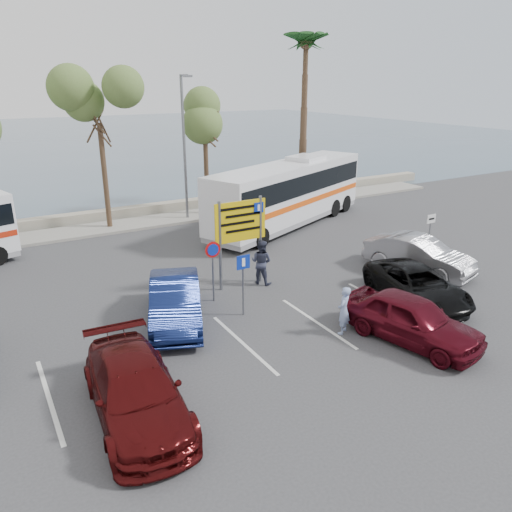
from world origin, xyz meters
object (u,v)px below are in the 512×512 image
car_blue (175,301)px  car_silver_b (419,255)px  direction_sign (241,228)px  street_lamp_right (184,141)px  pedestrian_far (261,262)px  coach_bus_right (288,196)px  car_maroon (136,391)px  pedestrian_near (344,310)px  car_red (411,319)px  suv_black (417,285)px

car_blue → car_silver_b: 10.86m
direction_sign → car_blue: size_ratio=0.76×
street_lamp_right → pedestrian_far: bearing=-96.4°
direction_sign → coach_bus_right: coach_bus_right is taller
coach_bus_right → car_silver_b: coach_bus_right is taller
car_maroon → car_silver_b: (13.55, 3.55, 0.05)m
coach_bus_right → pedestrian_far: bearing=-130.6°
street_lamp_right → direction_sign: street_lamp_right is taller
direction_sign → pedestrian_far: size_ratio=1.95×
pedestrian_near → pedestrian_far: pedestrian_far is taller
pedestrian_near → car_red: bearing=103.2°
car_blue → car_maroon: car_blue is taller
direction_sign → car_maroon: (-6.19, -6.04, -1.70)m
car_silver_b → pedestrian_far: pedestrian_far is taller
street_lamp_right → car_red: 17.45m
car_maroon → suv_black: size_ratio=1.05×
car_red → car_silver_b: (4.87, 4.22, 0.00)m
direction_sign → suv_black: size_ratio=0.76×
coach_bus_right → suv_black: size_ratio=2.53×
car_red → pedestrian_far: (-1.68, 6.48, 0.15)m
direction_sign → car_silver_b: 7.94m
car_maroon → car_silver_b: 14.01m
direction_sign → pedestrian_near: direction_sign is taller
street_lamp_right → pedestrian_near: size_ratio=4.94×
street_lamp_right → car_maroon: size_ratio=1.60×
car_maroon → suv_black: (11.15, 1.39, -0.07)m
street_lamp_right → car_red: (0.50, -17.02, -3.83)m
car_blue → suv_black: bearing=1.5°
pedestrian_near → pedestrian_far: 4.99m
street_lamp_right → suv_black: street_lamp_right is taller
direction_sign → car_maroon: 8.81m
street_lamp_right → pedestrian_near: bearing=-93.7°
suv_black → pedestrian_far: size_ratio=2.57×
coach_bus_right → street_lamp_right: bearing=139.0°
coach_bus_right → pedestrian_far: (-5.68, -6.63, -0.81)m
car_red → car_silver_b: size_ratio=0.97×
coach_bus_right → suv_black: 11.21m
direction_sign → car_silver_b: direction_sign is taller
suv_black → pedestrian_near: (-3.97, -0.56, 0.15)m
direction_sign → car_silver_b: size_ratio=0.77×
car_blue → car_red: (5.97, -5.00, -0.01)m
direction_sign → pedestrian_near: bearing=-79.2°
direction_sign → car_blue: (-3.47, -1.70, -1.65)m
street_lamp_right → car_blue: street_lamp_right is taller
coach_bus_right → car_maroon: 17.81m
car_blue → car_red: bearing=-19.2°
suv_black → car_silver_b: bearing=53.6°
car_silver_b → car_maroon: bearing=178.9°
coach_bus_right → car_silver_b: bearing=-84.4°
car_red → car_silver_b: car_silver_b is taller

